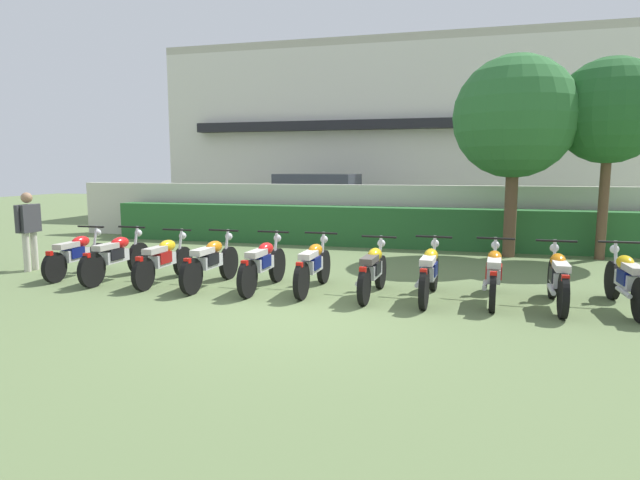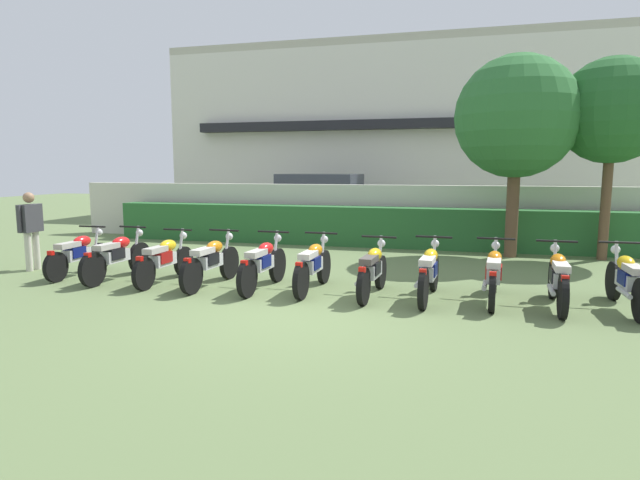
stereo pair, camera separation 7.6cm
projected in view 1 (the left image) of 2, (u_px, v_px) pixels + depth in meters
ground at (291, 313)px, 7.71m from camera, size 60.00×60.00×0.00m
building at (406, 134)px, 23.00m from camera, size 19.52×6.50×7.09m
compound_wall at (373, 214)px, 14.86m from camera, size 18.54×0.30×1.63m
hedge_row at (369, 227)px, 14.22m from camera, size 14.84×0.70×1.06m
parked_car at (322, 202)px, 18.24m from camera, size 4.64×2.38×1.89m
tree_near_inspector at (515, 117)px, 12.16m from camera, size 2.81×2.81×4.66m
tree_far_side at (610, 112)px, 11.76m from camera, size 2.34×2.34×4.53m
motorcycle_in_row_0 at (77, 254)px, 10.24m from camera, size 0.60×1.80×0.94m
motorcycle_in_row_1 at (116, 256)px, 9.89m from camera, size 0.60×1.96×0.97m
motorcycle_in_row_2 at (164, 259)px, 9.63m from camera, size 0.60×1.88×0.95m
motorcycle_in_row_3 at (211, 261)px, 9.36m from camera, size 0.60×1.95×0.97m
motorcycle_in_row_4 at (263, 264)px, 9.13m from camera, size 0.60×1.91×0.97m
motorcycle_in_row_5 at (313, 265)px, 9.01m from camera, size 0.60×1.90×0.96m
motorcycle_in_row_6 at (373, 270)px, 8.63m from camera, size 0.60×1.79×0.95m
motorcycle_in_row_7 at (429, 271)px, 8.43m from camera, size 0.60×1.94×0.97m
motorcycle_in_row_8 at (494, 274)px, 8.30m from camera, size 0.60×1.93×0.96m
motorcycle_in_row_9 at (558, 278)px, 7.93m from camera, size 0.60×1.87×0.97m
motorcycle_in_row_10 at (627, 280)px, 7.80m from camera, size 0.60×1.94×0.97m
inspector_person at (29, 225)px, 10.74m from camera, size 0.22×0.65×1.60m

